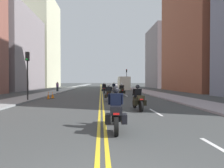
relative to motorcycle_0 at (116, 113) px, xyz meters
name	(u,v)px	position (x,y,z in m)	size (l,w,h in m)	color
ground_plane	(101,88)	(-0.51, 43.69, -0.65)	(264.00, 264.00, 0.00)	#3D403F
sidewalk_left	(73,88)	(-8.33, 43.69, -0.59)	(2.99, 144.00, 0.12)	gray
sidewalk_right	(128,87)	(7.31, 43.69, -0.59)	(2.99, 144.00, 0.12)	gray
centreline_yellow_inner	(101,88)	(-0.63, 43.69, -0.65)	(0.12, 132.00, 0.01)	yellow
centreline_yellow_outer	(102,88)	(-0.39, 43.69, -0.65)	(0.12, 132.00, 0.01)	yellow
lane_dashes_white	(119,92)	(2.65, 24.69, -0.65)	(0.14, 56.40, 0.01)	silver
building_left_1	(9,51)	(-19.09, 30.69, 7.37)	(9.35, 15.37, 16.04)	gray
building_right_1	(198,33)	(17.39, 25.39, 10.22)	(7.99, 16.42, 21.74)	brown
building_left_2	(43,43)	(-17.88, 47.74, 12.61)	(6.92, 15.52, 26.51)	beige
building_right_2	(164,58)	(17.38, 42.64, 7.77)	(7.97, 12.18, 16.84)	gray
motorcycle_0	(116,113)	(0.00, 0.00, 0.00)	(0.78, 2.30, 1.63)	black
motorcycle_1	(138,100)	(1.77, 4.43, 0.01)	(0.78, 2.27, 1.61)	black
motorcycle_2	(109,94)	(0.17, 9.68, 0.00)	(0.78, 2.10, 1.59)	black
motorcycle_3	(122,91)	(2.03, 15.26, -0.01)	(0.76, 2.15, 1.60)	black
motorcycle_4	(104,89)	(-0.05, 20.36, 0.00)	(0.77, 2.24, 1.61)	black
motorcycle_5	(114,88)	(1.78, 25.33, 0.01)	(0.76, 2.24, 1.65)	black
motorcycle_6	(104,87)	(0.07, 30.35, -0.01)	(0.76, 2.13, 1.60)	black
traffic_cone_0	(53,95)	(-5.65, 12.54, -0.27)	(0.36, 0.36, 0.76)	black
traffic_cone_1	(48,95)	(-5.90, 11.85, -0.25)	(0.30, 0.30, 0.81)	black
traffic_light_near	(27,67)	(-7.23, 10.06, 2.45)	(0.28, 0.38, 4.49)	black
traffic_light_far	(127,75)	(6.21, 39.93, 2.81)	(0.28, 0.38, 5.02)	black
pedestrian_0	(57,87)	(-8.01, 24.34, 0.24)	(0.42, 0.39, 1.72)	#212A2B
parked_truck	(123,84)	(4.41, 32.51, 0.62)	(2.20, 6.50, 2.80)	silver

